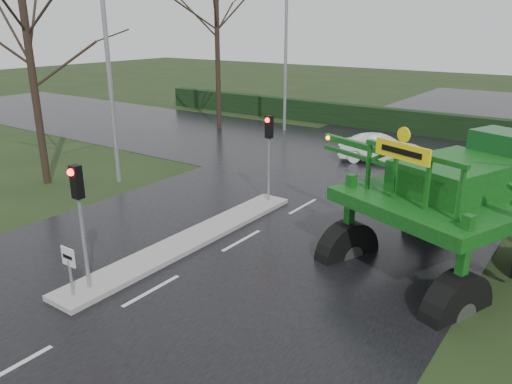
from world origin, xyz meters
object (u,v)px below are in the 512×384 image
Objects in this scene: street_light_left_far at (290,37)px; crop_sprayer at (358,174)px; street_light_left_near at (111,45)px; white_sedan at (379,162)px; keep_left_sign at (69,264)px; traffic_signal_near at (79,201)px; traffic_signal_mid at (269,140)px.

crop_sprayer is (11.57, -14.68, -3.41)m from street_light_left_far.
white_sedan is (8.04, 10.04, -5.99)m from street_light_left_near.
white_sedan is (1.15, 17.54, -1.06)m from keep_left_sign.
keep_left_sign is at bearing -47.41° from street_light_left_near.
street_light_left_far is at bearing 107.78° from keep_left_sign.
traffic_signal_near is 8.50m from traffic_signal_mid.
white_sedan is at bearing 129.44° from crop_sprayer.
crop_sprayer is at bearing 53.57° from traffic_signal_near.
crop_sprayer reaches higher than traffic_signal_mid.
crop_sprayer is (4.67, -2.17, -0.01)m from traffic_signal_mid.
traffic_signal_mid is at bearing 90.00° from traffic_signal_near.
street_light_left_far reaches higher than traffic_signal_mid.
traffic_signal_near is 0.38× the size of crop_sprayer.
street_light_left_far is at bearing 108.17° from traffic_signal_near.
crop_sprayer is (4.67, 6.33, -0.01)m from traffic_signal_near.
traffic_signal_near reaches higher than keep_left_sign.
traffic_signal_near is 10.40m from street_light_left_near.
street_light_left_far reaches higher than keep_left_sign.
keep_left_sign is 11.32m from street_light_left_near.
keep_left_sign is 0.38× the size of traffic_signal_near.
street_light_left_far is 19.00m from crop_sprayer.
keep_left_sign is at bearing -103.17° from crop_sprayer.
traffic_signal_near reaches higher than white_sedan.
traffic_signal_mid is 0.84× the size of white_sedan.
traffic_signal_near is at bearing 90.00° from keep_left_sign.
street_light_left_near reaches higher than white_sedan.
street_light_left_near is at bearing 132.59° from keep_left_sign.
street_light_left_near is (-6.89, 7.01, 3.40)m from traffic_signal_near.
traffic_signal_mid is (0.00, 8.50, 0.00)m from traffic_signal_near.
traffic_signal_near is 1.00× the size of traffic_signal_mid.
keep_left_sign is 23.11m from street_light_left_far.
street_light_left_far is (-6.89, 21.50, 4.93)m from keep_left_sign.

